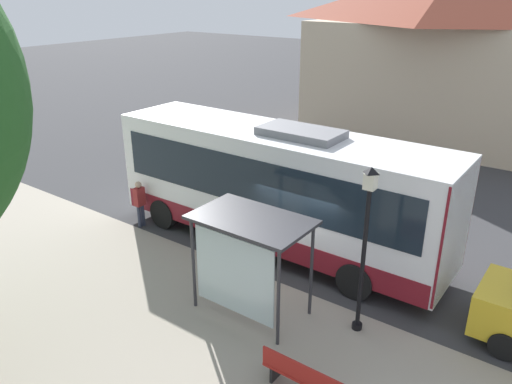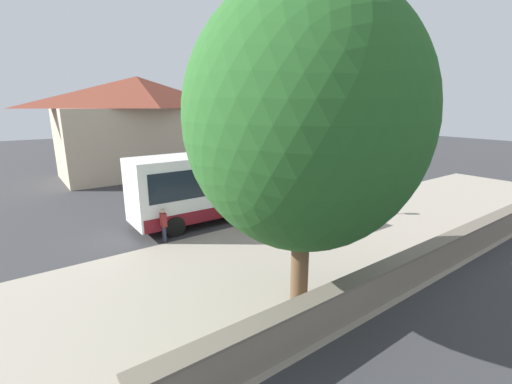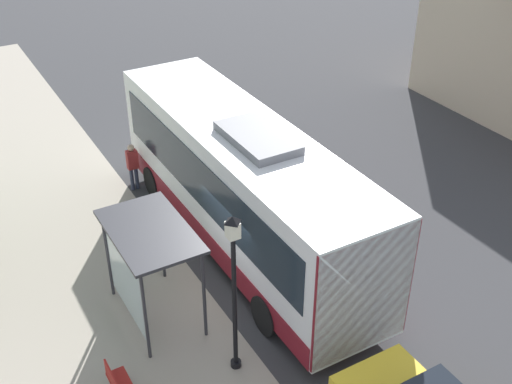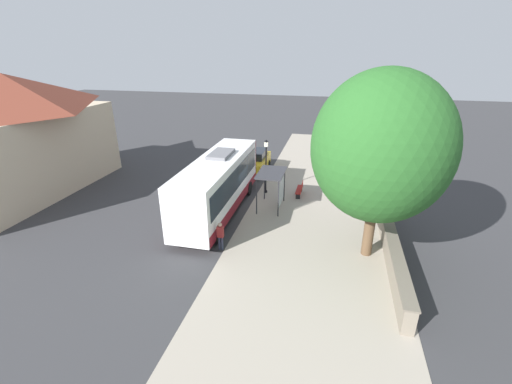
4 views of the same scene
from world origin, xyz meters
name	(u,v)px [view 1 (image 1 of 4)]	position (x,y,z in m)	size (l,w,h in m)	color
ground_plane	(283,284)	(0.00, 0.00, 0.00)	(120.00, 120.00, 0.00)	#353538
sidewalk_plaza	(162,383)	(-4.50, 0.00, 0.01)	(9.00, 44.00, 0.02)	#9E9384
background_building	(447,53)	(16.83, 1.25, 4.37)	(7.41, 13.68, 8.51)	#C6B293
bus	(277,186)	(1.77, 1.43, 1.99)	(2.65, 10.53, 3.86)	white
bus_shelter	(247,238)	(-1.58, 0.00, 2.10)	(1.71, 2.79, 2.54)	#2D2D33
pedestrian	(140,201)	(0.20, 5.81, 0.94)	(0.34, 0.22, 1.61)	#2D3347
bench	(305,378)	(-3.11, -2.53, 0.48)	(0.40, 1.80, 0.88)	maroon
street_lamp_near	(365,238)	(-0.57, -2.45, 2.41)	(0.28, 0.28, 4.05)	black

